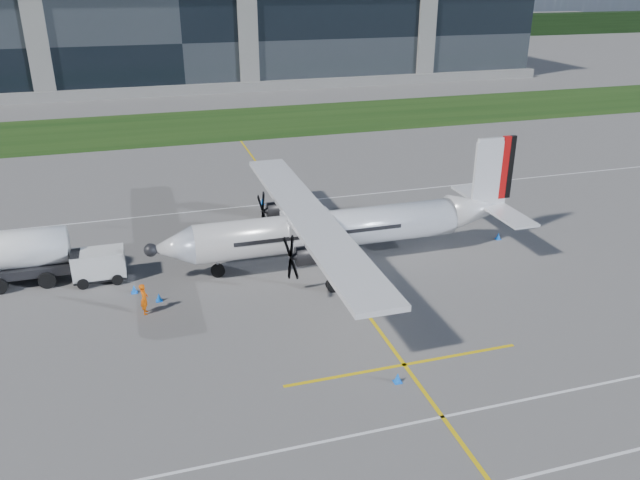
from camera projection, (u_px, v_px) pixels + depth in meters
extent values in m
plane|color=slate|center=(213.00, 141.00, 69.69)|extent=(400.00, 400.00, 0.00)
cube|color=#16360E|center=(204.00, 125.00, 76.72)|extent=(400.00, 18.00, 0.04)
cube|color=black|center=(177.00, 37.00, 101.90)|extent=(120.00, 20.00, 15.00)
cube|color=black|center=(158.00, 34.00, 156.45)|extent=(400.00, 6.00, 6.00)
cube|color=yellow|center=(313.00, 239.00, 44.10)|extent=(0.20, 70.00, 0.01)
imported|color=#F25907|center=(144.00, 297.00, 34.18)|extent=(0.66, 0.88, 2.06)
cone|color=blue|center=(498.00, 236.00, 44.03)|extent=(0.36, 0.36, 0.50)
cone|color=blue|center=(262.00, 202.00, 50.60)|extent=(0.36, 0.36, 0.50)
cone|color=blue|center=(398.00, 378.00, 28.67)|extent=(0.36, 0.36, 0.50)
cone|color=blue|center=(134.00, 289.00, 36.67)|extent=(0.36, 0.36, 0.50)
cone|color=blue|center=(159.00, 297.00, 35.75)|extent=(0.36, 0.36, 0.50)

